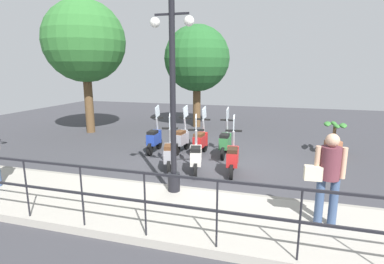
# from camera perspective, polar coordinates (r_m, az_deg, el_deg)

# --- Properties ---
(ground_plane) EXTENTS (28.00, 28.00, 0.00)m
(ground_plane) POSITION_cam_1_polar(r_m,az_deg,el_deg) (8.83, 2.78, -6.17)
(ground_plane) COLOR #38383D
(promenade_walkway) EXTENTS (2.20, 20.00, 0.15)m
(promenade_walkway) POSITION_cam_1_polar(r_m,az_deg,el_deg) (6.00, -4.40, -14.62)
(promenade_walkway) COLOR #A39E93
(promenade_walkway) RESTS_ON ground_plane
(fence_railing) EXTENTS (0.04, 16.03, 1.07)m
(fence_railing) POSITION_cam_1_polar(r_m,az_deg,el_deg) (4.78, -9.01, -11.20)
(fence_railing) COLOR black
(fence_railing) RESTS_ON promenade_walkway
(lamp_post_near) EXTENTS (0.26, 0.90, 4.00)m
(lamp_post_near) POSITION_cam_1_polar(r_m,az_deg,el_deg) (6.18, -3.65, 4.13)
(lamp_post_near) COLOR black
(lamp_post_near) RESTS_ON promenade_walkway
(pedestrian_with_bag) EXTENTS (0.34, 0.65, 1.59)m
(pedestrian_with_bag) POSITION_cam_1_polar(r_m,az_deg,el_deg) (5.46, 24.48, -7.07)
(pedestrian_with_bag) COLOR #384C70
(pedestrian_with_bag) RESTS_ON promenade_walkway
(tree_large) EXTENTS (3.35, 3.35, 5.52)m
(tree_large) POSITION_cam_1_polar(r_m,az_deg,el_deg) (13.65, -19.79, 15.86)
(tree_large) COLOR brown
(tree_large) RESTS_ON ground_plane
(tree_distant) EXTENTS (3.02, 3.02, 4.70)m
(tree_distant) POSITION_cam_1_polar(r_m,az_deg,el_deg) (14.15, 0.94, 13.77)
(tree_distant) COLOR brown
(tree_distant) RESTS_ON ground_plane
(potted_palm) EXTENTS (1.06, 0.66, 1.05)m
(potted_palm) POSITION_cam_1_polar(r_m,az_deg,el_deg) (10.66, 25.34, -1.66)
(potted_palm) COLOR #9E5B3D
(potted_palm) RESTS_ON ground_plane
(scooter_near_0) EXTENTS (1.23, 0.44, 1.54)m
(scooter_near_0) POSITION_cam_1_polar(r_m,az_deg,el_deg) (7.93, 7.71, -4.74)
(scooter_near_0) COLOR black
(scooter_near_0) RESTS_ON ground_plane
(scooter_near_1) EXTENTS (1.21, 0.52, 1.54)m
(scooter_near_1) POSITION_cam_1_polar(r_m,az_deg,el_deg) (7.95, 0.73, -4.58)
(scooter_near_1) COLOR black
(scooter_near_1) RESTS_ON ground_plane
(scooter_near_2) EXTENTS (1.20, 0.54, 1.54)m
(scooter_near_2) POSITION_cam_1_polar(r_m,az_deg,el_deg) (8.18, -4.27, -4.15)
(scooter_near_2) COLOR black
(scooter_near_2) RESTS_ON ground_plane
(scooter_far_0) EXTENTS (1.23, 0.44, 1.54)m
(scooter_far_0) POSITION_cam_1_polar(r_m,az_deg,el_deg) (9.52, 6.36, -1.85)
(scooter_far_0) COLOR black
(scooter_far_0) RESTS_ON ground_plane
(scooter_far_1) EXTENTS (1.23, 0.44, 1.54)m
(scooter_far_1) POSITION_cam_1_polar(r_m,az_deg,el_deg) (9.61, 1.67, -1.65)
(scooter_far_1) COLOR black
(scooter_far_1) RESTS_ON ground_plane
(scooter_far_2) EXTENTS (1.23, 0.44, 1.54)m
(scooter_far_2) POSITION_cam_1_polar(r_m,az_deg,el_deg) (9.92, -1.97, -1.21)
(scooter_far_2) COLOR black
(scooter_far_2) RESTS_ON ground_plane
(scooter_far_3) EXTENTS (1.23, 0.44, 1.54)m
(scooter_far_3) POSITION_cam_1_polar(r_m,az_deg,el_deg) (10.02, -7.18, -1.16)
(scooter_far_3) COLOR black
(scooter_far_3) RESTS_ON ground_plane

